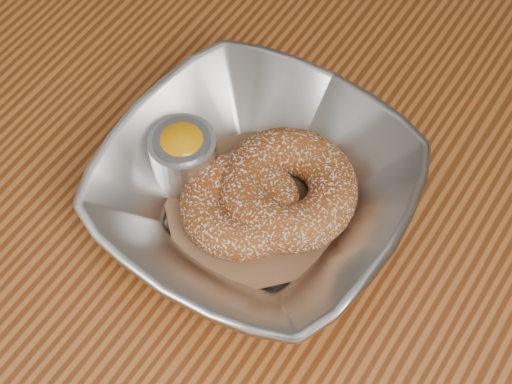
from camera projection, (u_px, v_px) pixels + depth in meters
The scene contains 6 objects.
table at pixel (246, 218), 0.76m from camera, with size 1.20×0.80×0.75m.
serving_bowl at pixel (256, 192), 0.62m from camera, with size 0.24×0.24×0.06m, color silver.
parchment at pixel (256, 206), 0.64m from camera, with size 0.14×0.14×0.00m, color brown.
donut_back at pixel (287, 189), 0.62m from camera, with size 0.11×0.11×0.04m, color brown.
donut_front at pixel (240, 205), 0.62m from camera, with size 0.10×0.10×0.03m, color brown.
ramekin at pixel (184, 154), 0.63m from camera, with size 0.05×0.05×0.05m.
Camera 1 is at (0.22, -0.31, 1.31)m, focal length 55.00 mm.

